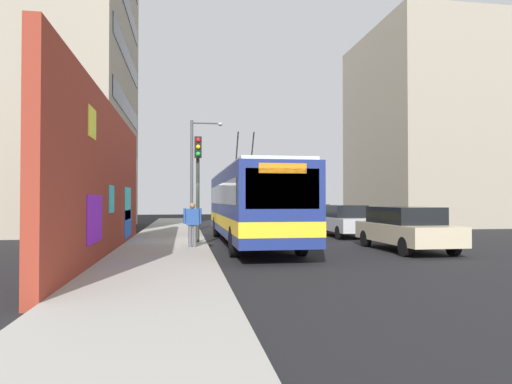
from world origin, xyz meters
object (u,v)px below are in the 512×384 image
at_px(traffic_light, 198,171).
at_px(city_bus, 250,203).
at_px(parked_car_red, 311,216).
at_px(parked_car_champagne, 405,228).
at_px(pedestrian_at_curb, 192,221).
at_px(street_lamp, 195,166).
at_px(parked_car_silver, 343,220).

bearing_deg(traffic_light, city_bus, -81.85).
distance_m(city_bus, parked_car_red, 10.43).
bearing_deg(parked_car_champagne, pedestrian_at_curb, 81.61).
distance_m(traffic_light, street_lamp, 9.34).
xyz_separation_m(parked_car_silver, street_lamp, (5.76, 7.22, 3.08)).
xyz_separation_m(city_bus, parked_car_champagne, (-3.17, -5.20, -0.88)).
distance_m(city_bus, traffic_light, 2.52).
xyz_separation_m(parked_car_champagne, pedestrian_at_curb, (1.12, 7.59, 0.23)).
height_order(city_bus, street_lamp, street_lamp).
distance_m(parked_car_silver, traffic_light, 8.44).
relative_size(parked_car_champagne, parked_car_red, 1.02).
bearing_deg(parked_car_champagne, traffic_light, 68.71).
bearing_deg(parked_car_silver, city_bus, 121.81).
xyz_separation_m(city_bus, parked_car_red, (9.00, -5.20, -0.89)).
distance_m(city_bus, street_lamp, 9.47).
height_order(parked_car_champagne, street_lamp, street_lamp).
distance_m(parked_car_red, traffic_light, 12.06).
height_order(city_bus, parked_car_silver, city_bus).
relative_size(pedestrian_at_curb, traffic_light, 0.37).
bearing_deg(parked_car_red, parked_car_silver, -180.00).
relative_size(city_bus, pedestrian_at_curb, 7.95).
bearing_deg(traffic_light, parked_car_silver, -64.32).
bearing_deg(parked_car_champagne, street_lamp, 30.71).
bearing_deg(city_bus, parked_car_silver, -58.19).
bearing_deg(parked_car_silver, traffic_light, 115.68).
relative_size(city_bus, traffic_light, 2.97).
height_order(parked_car_champagne, parked_car_red, same).
distance_m(parked_car_red, pedestrian_at_curb, 13.41).
bearing_deg(pedestrian_at_curb, parked_car_champagne, -98.39).
bearing_deg(parked_car_silver, street_lamp, 51.42).
relative_size(traffic_light, street_lamp, 0.65).
distance_m(pedestrian_at_curb, street_lamp, 11.41).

